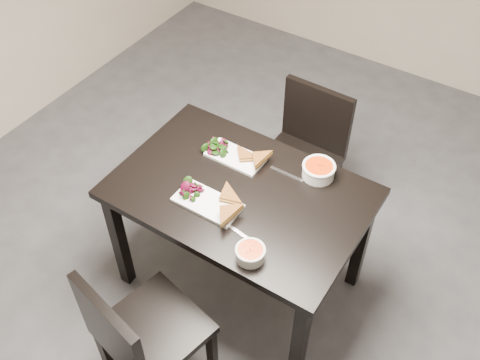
{
  "coord_description": "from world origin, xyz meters",
  "views": [
    {
      "loc": [
        0.58,
        -1.46,
        2.68
      ],
      "look_at": [
        -0.39,
        0.05,
        0.82
      ],
      "focal_mm": 41.57,
      "sensor_mm": 36.0,
      "label": 1
    }
  ],
  "objects_px": {
    "chair_near": "(138,334)",
    "plate_near": "(208,203)",
    "plate_far": "(235,157)",
    "soup_bowl_near": "(250,253)",
    "soup_bowl_far": "(319,170)",
    "table": "(240,204)",
    "chair_far": "(305,149)"
  },
  "relations": [
    {
      "from": "plate_near",
      "to": "plate_far",
      "type": "height_order",
      "value": "plate_near"
    },
    {
      "from": "chair_near",
      "to": "soup_bowl_far",
      "type": "relative_size",
      "value": 5.19
    },
    {
      "from": "chair_near",
      "to": "plate_far",
      "type": "relative_size",
      "value": 2.93
    },
    {
      "from": "table",
      "to": "soup_bowl_far",
      "type": "bearing_deg",
      "value": 47.15
    },
    {
      "from": "chair_near",
      "to": "soup_bowl_near",
      "type": "distance_m",
      "value": 0.61
    },
    {
      "from": "table",
      "to": "chair_far",
      "type": "relative_size",
      "value": 1.41
    },
    {
      "from": "chair_near",
      "to": "plate_near",
      "type": "bearing_deg",
      "value": 105.7
    },
    {
      "from": "chair_near",
      "to": "chair_far",
      "type": "distance_m",
      "value": 1.44
    },
    {
      "from": "table",
      "to": "plate_far",
      "type": "distance_m",
      "value": 0.25
    },
    {
      "from": "chair_near",
      "to": "plate_far",
      "type": "xyz_separation_m",
      "value": [
        -0.1,
        0.92,
        0.27
      ]
    },
    {
      "from": "chair_far",
      "to": "plate_near",
      "type": "xyz_separation_m",
      "value": [
        -0.09,
        -0.84,
        0.27
      ]
    },
    {
      "from": "table",
      "to": "soup_bowl_near",
      "type": "relative_size",
      "value": 9.1
    },
    {
      "from": "chair_near",
      "to": "chair_far",
      "type": "relative_size",
      "value": 1.0
    },
    {
      "from": "table",
      "to": "soup_bowl_far",
      "type": "distance_m",
      "value": 0.42
    },
    {
      "from": "plate_far",
      "to": "soup_bowl_far",
      "type": "height_order",
      "value": "soup_bowl_far"
    },
    {
      "from": "table",
      "to": "plate_near",
      "type": "height_order",
      "value": "plate_near"
    },
    {
      "from": "chair_far",
      "to": "plate_far",
      "type": "bearing_deg",
      "value": -104.73
    },
    {
      "from": "plate_far",
      "to": "chair_near",
      "type": "bearing_deg",
      "value": -84.1
    },
    {
      "from": "soup_bowl_near",
      "to": "plate_far",
      "type": "height_order",
      "value": "soup_bowl_near"
    },
    {
      "from": "table",
      "to": "chair_far",
      "type": "xyz_separation_m",
      "value": [
        0.01,
        0.69,
        -0.17
      ]
    },
    {
      "from": "plate_near",
      "to": "soup_bowl_near",
      "type": "bearing_deg",
      "value": -24.63
    },
    {
      "from": "chair_far",
      "to": "soup_bowl_far",
      "type": "bearing_deg",
      "value": -55.86
    },
    {
      "from": "plate_near",
      "to": "soup_bowl_far",
      "type": "distance_m",
      "value": 0.56
    },
    {
      "from": "soup_bowl_far",
      "to": "chair_far",
      "type": "bearing_deg",
      "value": 122.92
    },
    {
      "from": "table",
      "to": "soup_bowl_far",
      "type": "xyz_separation_m",
      "value": [
        0.27,
        0.29,
        0.14
      ]
    },
    {
      "from": "soup_bowl_near",
      "to": "soup_bowl_far",
      "type": "height_order",
      "value": "soup_bowl_far"
    },
    {
      "from": "table",
      "to": "chair_near",
      "type": "relative_size",
      "value": 1.41
    },
    {
      "from": "chair_near",
      "to": "soup_bowl_far",
      "type": "height_order",
      "value": "chair_near"
    },
    {
      "from": "plate_near",
      "to": "soup_bowl_far",
      "type": "bearing_deg",
      "value": 52.01
    },
    {
      "from": "chair_near",
      "to": "soup_bowl_near",
      "type": "bearing_deg",
      "value": 68.96
    },
    {
      "from": "table",
      "to": "plate_near",
      "type": "bearing_deg",
      "value": -116.99
    },
    {
      "from": "plate_near",
      "to": "plate_far",
      "type": "relative_size",
      "value": 1.09
    }
  ]
}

